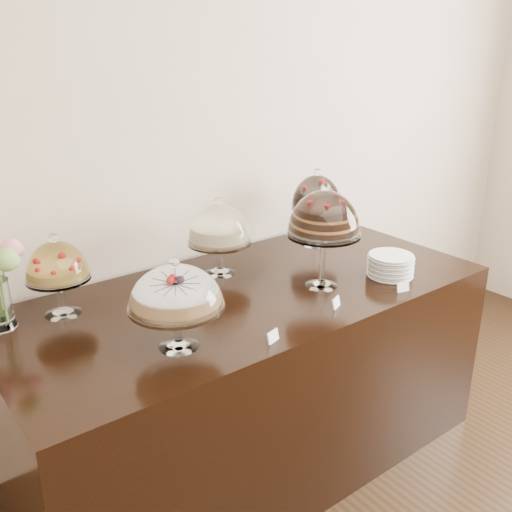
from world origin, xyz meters
TOP-DOWN VIEW (x-y plane):
  - wall_back at (0.00, 3.00)m, footprint 5.00×0.04m
  - display_counter at (-0.27, 2.45)m, footprint 2.20×1.00m
  - cake_stand_sugar_sponge at (-0.77, 2.21)m, footprint 0.35×0.35m
  - cake_stand_choco_layer at (0.02, 2.30)m, footprint 0.33×0.33m
  - cake_stand_cheesecake at (-0.26, 2.70)m, footprint 0.30×0.30m
  - cake_stand_dark_choco at (0.38, 2.72)m, footprint 0.27×0.27m
  - cake_stand_fruit_tart at (-1.01, 2.73)m, footprint 0.26×0.26m
  - plate_stack at (0.36, 2.18)m, footprint 0.21×0.21m
  - price_card_left at (-0.48, 2.03)m, footprint 0.06×0.03m
  - price_card_right at (0.26, 2.03)m, footprint 0.06×0.03m
  - price_card_extra at (-0.09, 2.09)m, footprint 0.06×0.04m

SIDE VIEW (x-z plane):
  - display_counter at x=-0.27m, z-range 0.00..0.90m
  - price_card_left at x=-0.48m, z-range 0.90..0.94m
  - price_card_right at x=0.26m, z-range 0.90..0.94m
  - price_card_extra at x=-0.09m, z-range 0.90..0.94m
  - plate_stack at x=0.36m, z-range 0.90..1.01m
  - cake_stand_fruit_tart at x=-1.01m, z-range 0.94..1.29m
  - cake_stand_sugar_sponge at x=-0.77m, z-range 0.95..1.29m
  - cake_stand_cheesecake at x=-0.26m, z-range 0.94..1.32m
  - cake_stand_dark_choco at x=0.38m, z-range 0.97..1.38m
  - cake_stand_choco_layer at x=0.02m, z-range 0.99..1.47m
  - wall_back at x=0.00m, z-range 0.00..3.00m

